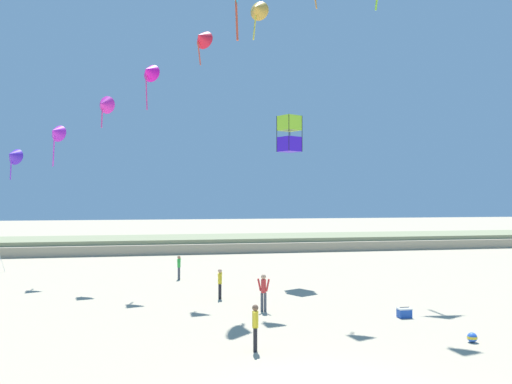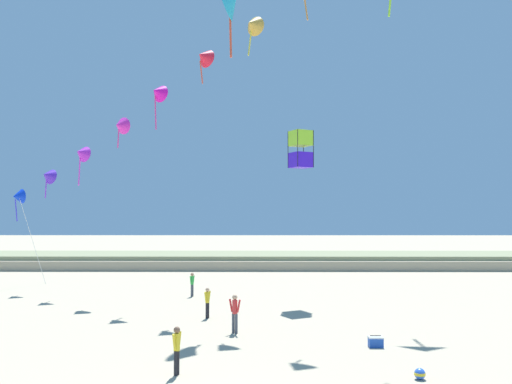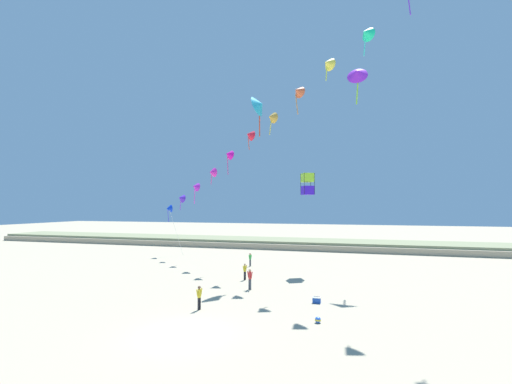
{
  "view_description": "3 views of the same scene",
  "coord_description": "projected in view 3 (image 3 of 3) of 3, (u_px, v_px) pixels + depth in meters",
  "views": [
    {
      "loc": [
        -4.74,
        -13.83,
        5.23
      ],
      "look_at": [
        0.68,
        12.93,
        5.54
      ],
      "focal_mm": 38.0,
      "sensor_mm": 36.0,
      "label": 1
    },
    {
      "loc": [
        1.64,
        -13.85,
        5.35
      ],
      "look_at": [
        1.51,
        8.31,
        6.24
      ],
      "focal_mm": 38.0,
      "sensor_mm": 36.0,
      "label": 2
    },
    {
      "loc": [
        8.96,
        -17.01,
        6.91
      ],
      "look_at": [
        0.45,
        12.8,
        8.26
      ],
      "focal_mm": 24.0,
      "sensor_mm": 36.0,
      "label": 3
    }
  ],
  "objects": [
    {
      "name": "dune_ridge",
      "position": [
        299.0,
        244.0,
        58.1
      ],
      "size": [
        120.0,
        9.67,
        1.32
      ],
      "color": "tan",
      "rests_on": "ground"
    },
    {
      "name": "kite_banner_string",
      "position": [
        248.0,
        137.0,
        36.3
      ],
      "size": [
        30.77,
        19.83,
        22.66
      ],
      "color": "#0C34DB"
    },
    {
      "name": "large_kite_high_solo",
      "position": [
        260.0,
        105.0,
        33.98
      ],
      "size": [
        1.68,
        2.3,
        4.28
      ],
      "color": "#2AB3D8"
    },
    {
      "name": "person_far_left",
      "position": [
        250.0,
        278.0,
        28.54
      ],
      "size": [
        0.58,
        0.34,
        1.73
      ],
      "color": "#474C56",
      "rests_on": "ground"
    },
    {
      "name": "person_mid_center",
      "position": [
        250.0,
        259.0,
        39.75
      ],
      "size": [
        0.3,
        0.51,
        1.52
      ],
      "color": "#474C56",
      "rests_on": "ground"
    },
    {
      "name": "large_kite_mid_trail",
      "position": [
        357.0,
        74.0,
        33.78
      ],
      "size": [
        2.14,
        1.7,
        4.11
      ],
      "color": "#A42AEB"
    },
    {
      "name": "large_kite_low_lead",
      "position": [
        308.0,
        184.0,
        36.66
      ],
      "size": [
        1.59,
        1.59,
        2.31
      ],
      "color": "#3C19D6"
    },
    {
      "name": "person_near_left",
      "position": [
        245.0,
        270.0,
        32.3
      ],
      "size": [
        0.32,
        0.52,
        1.56
      ],
      "color": "black",
      "rests_on": "ground"
    },
    {
      "name": "beach_cooler",
      "position": [
        317.0,
        300.0,
        24.58
      ],
      "size": [
        0.58,
        0.41,
        0.46
      ],
      "color": "blue",
      "rests_on": "ground"
    },
    {
      "name": "ground_plane",
      "position": [
        183.0,
        334.0,
        18.5
      ],
      "size": [
        240.0,
        240.0,
        0.0
      ],
      "primitive_type": "plane",
      "color": "tan"
    },
    {
      "name": "beach_ball",
      "position": [
        318.0,
        320.0,
        20.35
      ],
      "size": [
        0.36,
        0.36,
        0.36
      ],
      "color": "blue",
      "rests_on": "ground"
    },
    {
      "name": "person_near_right",
      "position": [
        199.0,
        296.0,
        22.97
      ],
      "size": [
        0.27,
        0.55,
        1.6
      ],
      "color": "black",
      "rests_on": "ground"
    }
  ]
}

